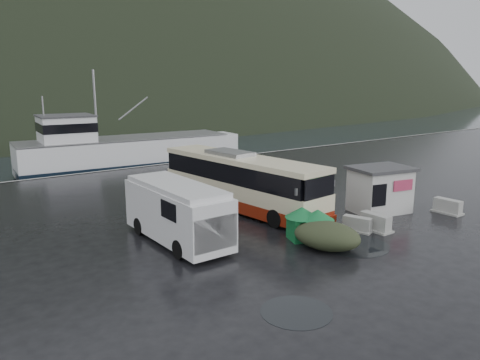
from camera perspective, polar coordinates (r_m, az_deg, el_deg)
ground at (r=22.57m, az=2.41°, el=-6.74°), size 160.00×160.00×0.00m
quay_edge at (r=39.76m, az=-15.61°, el=1.13°), size 160.00×0.60×1.50m
coach_bus at (r=27.09m, az=0.11°, el=-3.48°), size 4.19×11.87×3.28m
white_van at (r=21.93m, az=-7.60°, el=-7.41°), size 2.35×6.63×2.76m
waste_bin_left at (r=21.97m, az=9.33°, el=-7.43°), size 1.30×1.30×1.54m
waste_bin_right at (r=22.15m, az=7.46°, el=-7.21°), size 1.43×1.43×1.58m
dome_tent at (r=21.20m, az=10.47°, el=-8.21°), size 2.97×3.56×1.20m
ticket_kiosk at (r=27.62m, az=16.52°, el=-3.69°), size 3.70×3.08×2.56m
jersey_barrier_a at (r=23.85m, az=14.05°, el=-6.06°), size 1.17×1.62×0.73m
jersey_barrier_b at (r=24.22m, az=16.13°, el=-5.89°), size 0.84×1.67×0.84m
jersey_barrier_c at (r=28.60m, az=23.92°, el=-3.71°), size 0.85×1.62×0.80m
fishing_trawler at (r=47.23m, az=-13.66°, el=2.93°), size 23.98×6.85×9.47m
puddles at (r=19.59m, az=11.83°, el=-10.00°), size 9.03×5.81×0.01m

